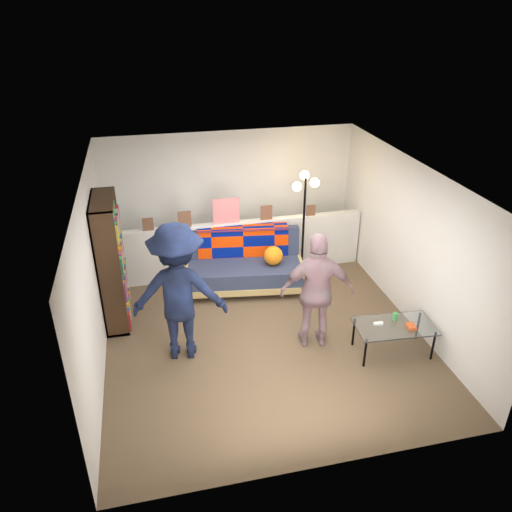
# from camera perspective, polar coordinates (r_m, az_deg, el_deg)

# --- Properties ---
(ground) EXTENTS (5.00, 5.00, 0.00)m
(ground) POSITION_cam_1_polar(r_m,az_deg,el_deg) (7.51, 0.69, -8.51)
(ground) COLOR brown
(ground) RESTS_ON ground
(room_shell) EXTENTS (4.60, 5.05, 2.45)m
(room_shell) POSITION_cam_1_polar(r_m,az_deg,el_deg) (7.09, -0.13, 4.72)
(room_shell) COLOR silver
(room_shell) RESTS_ON ground
(half_wall_ledge) EXTENTS (4.45, 0.15, 1.00)m
(half_wall_ledge) POSITION_cam_1_polar(r_m,az_deg,el_deg) (8.76, -2.05, 0.93)
(half_wall_ledge) COLOR silver
(half_wall_ledge) RESTS_ON ground
(ledge_decor) EXTENTS (2.97, 0.02, 0.45)m
(ledge_decor) POSITION_cam_1_polar(r_m,az_deg,el_deg) (8.43, -3.61, 4.84)
(ledge_decor) COLOR brown
(ledge_decor) RESTS_ON half_wall_ledge
(futon_sofa) EXTENTS (2.12, 1.22, 0.86)m
(futon_sofa) POSITION_cam_1_polar(r_m,az_deg,el_deg) (8.40, -1.24, -1.05)
(futon_sofa) COLOR tan
(futon_sofa) RESTS_ON ground
(bookshelf) EXTENTS (0.33, 0.98, 1.96)m
(bookshelf) POSITION_cam_1_polar(r_m,az_deg,el_deg) (7.59, -16.21, -1.14)
(bookshelf) COLOR #311D10
(bookshelf) RESTS_ON ground
(coffee_table) EXTENTS (1.11, 0.66, 0.56)m
(coffee_table) POSITION_cam_1_polar(r_m,az_deg,el_deg) (7.12, 15.58, -7.83)
(coffee_table) COLOR black
(coffee_table) RESTS_ON ground
(floor_lamp) EXTENTS (0.42, 0.33, 1.87)m
(floor_lamp) POSITION_cam_1_polar(r_m,az_deg,el_deg) (8.45, 5.55, 5.94)
(floor_lamp) COLOR black
(floor_lamp) RESTS_ON ground
(person_left) EXTENTS (1.36, 0.92, 1.95)m
(person_left) POSITION_cam_1_polar(r_m,az_deg,el_deg) (6.62, -8.83, -4.16)
(person_left) COLOR black
(person_left) RESTS_ON ground
(person_right) EXTENTS (1.06, 0.60, 1.71)m
(person_right) POSITION_cam_1_polar(r_m,az_deg,el_deg) (6.85, 7.00, -4.04)
(person_right) COLOR #C47F91
(person_right) RESTS_ON ground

